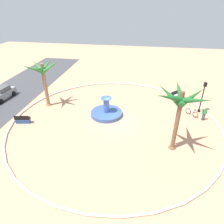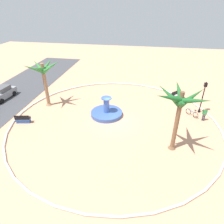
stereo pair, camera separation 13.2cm
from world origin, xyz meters
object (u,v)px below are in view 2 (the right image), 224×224
Objects in this scene: fountain at (107,113)px; palm_tree_by_curb at (180,103)px; person_cyclist_helmet at (205,114)px; parked_car_second at (2,93)px; bench_east at (176,96)px; lamppost at (203,95)px; bench_west at (23,120)px; palm_tree_near_fountain at (43,73)px; bicycle_red_frame at (192,113)px.

fountain is 0.62× the size of palm_tree_by_curb.
fountain is 11.01m from person_cyclist_helmet.
bench_east is at bearing -79.84° from parked_car_second.
fountain is 11.39m from lamppost.
fountain is 2.21× the size of bench_west.
lamppost is (1.44, -18.73, -2.00)m from palm_tree_near_fountain.
fountain is at bearing -97.29° from parked_car_second.
parked_car_second is (1.15, 25.86, -0.11)m from person_cyclist_helmet.
palm_tree_near_fountain is at bearing 68.18° from palm_tree_by_curb.
palm_tree_near_fountain is 3.58× the size of person_cyclist_helmet.
palm_tree_by_curb is 8.67m from lamppost.
lamppost reaches higher than bench_east.
person_cyclist_helmet is at bearing -86.09° from fountain.
bicycle_red_frame is at bearing 136.29° from lamppost.
palm_tree_near_fountain reaches higher than fountain.
bench_west is 20.61m from lamppost.
parked_car_second is at bearing 50.14° from bench_west.
lamppost reaches higher than parked_car_second.
palm_tree_by_curb is 11.79m from bench_east.
palm_tree_by_curb is 3.73× the size of person_cyclist_helmet.
palm_tree_by_curb reaches higher than palm_tree_near_fountain.
palm_tree_near_fountain is 7.92m from parked_car_second.
fountain is at bearing -98.71° from palm_tree_near_fountain.
bench_east is 0.36× the size of parked_car_second.
bicycle_red_frame is (1.56, -9.86, 0.06)m from fountain.
palm_tree_near_fountain is 16.08m from palm_tree_by_curb.
palm_tree_near_fountain reaches higher than lamppost.
person_cyclist_helmet is (-5.35, -2.45, 0.55)m from bench_east.
palm_tree_near_fountain is 17.53m from bench_east.
bench_west is 1.27× the size of bicycle_red_frame.
bench_east is 5.91m from person_cyclist_helmet.
fountain is 10.48m from bench_east.
bench_west is at bearing 84.35° from palm_tree_by_curb.
palm_tree_by_curb is at bearing -106.90° from parked_car_second.
person_cyclist_helmet reaches higher than bench_east.
palm_tree_by_curb reaches higher than bench_west.
bench_west is (-4.41, 0.94, -3.96)m from palm_tree_near_fountain.
bicycle_red_frame is (4.77, -18.63, 0.04)m from bench_west.
palm_tree_near_fountain is at bearing 88.63° from person_cyclist_helmet.
palm_tree_by_curb is 3.58× the size of bench_west.
fountain is 2.47× the size of bench_east.
fountain is 0.64× the size of palm_tree_near_fountain.
parked_car_second is at bearing 89.20° from bicycle_red_frame.
palm_tree_by_curb is at bearing 144.95° from person_cyclist_helmet.
bench_east is 23.79m from parked_car_second.
lamppost is 3.01× the size of bicycle_red_frame.
parked_car_second is (5.11, 6.12, 0.43)m from bench_west.
lamppost reaches higher than person_cyclist_helmet.
person_cyclist_helmet is at bearing -35.05° from palm_tree_by_curb.
fountain reaches higher than bench_east.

